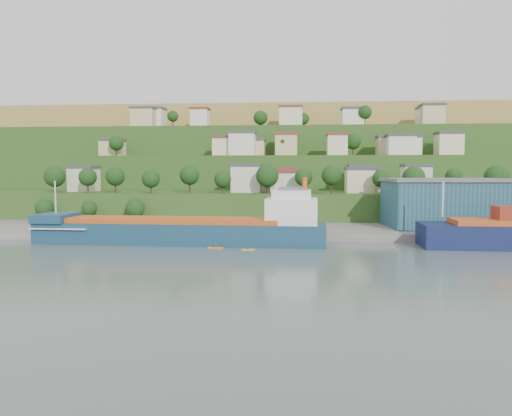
# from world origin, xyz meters

# --- Properties ---
(ground) EXTENTS (500.00, 500.00, 0.00)m
(ground) POSITION_xyz_m (0.00, 0.00, 0.00)
(ground) COLOR #4E5E5A
(ground) RESTS_ON ground
(quay) EXTENTS (220.00, 26.00, 4.00)m
(quay) POSITION_xyz_m (20.00, 28.00, 0.00)
(quay) COLOR slate
(quay) RESTS_ON ground
(pebble_beach) EXTENTS (40.00, 18.00, 2.40)m
(pebble_beach) POSITION_xyz_m (-55.00, 22.00, 0.00)
(pebble_beach) COLOR slate
(pebble_beach) RESTS_ON ground
(hillside) EXTENTS (360.00, 210.43, 96.00)m
(hillside) POSITION_xyz_m (0.03, 168.67, 0.09)
(hillside) COLOR #284719
(hillside) RESTS_ON ground
(cargo_ship_near) EXTENTS (67.60, 12.40, 17.31)m
(cargo_ship_near) POSITION_xyz_m (-13.40, 10.17, 2.76)
(cargo_ship_near) COLOR #13384A
(cargo_ship_near) RESTS_ON ground
(warehouse) EXTENTS (32.42, 21.42, 12.80)m
(warehouse) POSITION_xyz_m (50.40, 31.00, 8.43)
(warehouse) COLOR navy
(warehouse) RESTS_ON quay
(caravan) EXTENTS (6.95, 5.05, 3.00)m
(caravan) POSITION_xyz_m (-52.39, 22.31, 2.70)
(caravan) COLOR white
(caravan) RESTS_ON pebble_beach
(dinghy) EXTENTS (4.62, 2.62, 0.87)m
(dinghy) POSITION_xyz_m (-40.50, 19.94, 1.64)
(dinghy) COLOR silver
(dinghy) RESTS_ON pebble_beach
(kayak_orange) EXTENTS (3.43, 0.74, 0.85)m
(kayak_orange) POSITION_xyz_m (-6.08, 3.46, 0.25)
(kayak_orange) COLOR orange
(kayak_orange) RESTS_ON ground
(kayak_yellow) EXTENTS (2.90, 1.07, 0.71)m
(kayak_yellow) POSITION_xyz_m (1.23, 1.84, 0.21)
(kayak_yellow) COLOR gold
(kayak_yellow) RESTS_ON ground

